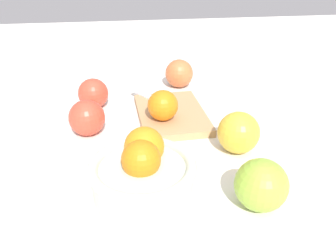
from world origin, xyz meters
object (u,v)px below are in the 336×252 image
object	(u,v)px
cutting_board	(171,114)
apple_front_left_2	(238,133)
bowl	(143,171)
apple_front_left	(261,185)
apple_front_right	(179,73)
knife	(158,100)
apple_back_right	(93,93)
apple_back_center	(87,118)
orange_on_board	(163,105)

from	to	relation	value
cutting_board	apple_front_left_2	distance (m)	0.19
bowl	apple_front_left	size ratio (longest dim) A/B	2.11
apple_front_right	apple_front_left_2	world-z (taller)	apple_front_left_2
knife	apple_front_right	size ratio (longest dim) A/B	1.76
cutting_board	apple_back_right	size ratio (longest dim) A/B	2.96
knife	apple_back_center	world-z (taller)	apple_back_center
apple_front_left	apple_back_right	size ratio (longest dim) A/B	1.11
apple_front_left	apple_back_right	xyz separation A→B (m)	(0.40, 0.27, -0.00)
apple_front_left	apple_front_left_2	distance (m)	0.16
apple_front_right	apple_back_right	distance (m)	0.25
knife	apple_front_left_2	world-z (taller)	apple_front_left_2
apple_back_right	apple_front_right	bearing A→B (deg)	-65.31
apple_back_center	apple_front_right	bearing A→B (deg)	-44.71
apple_front_right	apple_back_center	world-z (taller)	apple_front_right
knife	apple_front_left_2	xyz separation A→B (m)	(-0.22, -0.13, 0.02)
cutting_board	apple_back_right	bearing A→B (deg)	65.60
bowl	knife	xyz separation A→B (m)	(0.32, -0.06, -0.02)
orange_on_board	apple_front_left	size ratio (longest dim) A/B	0.82
orange_on_board	apple_front_left	world-z (taller)	orange_on_board
bowl	apple_back_center	bearing A→B (deg)	26.05
apple_front_left	cutting_board	bearing A→B (deg)	15.78
apple_front_left	apple_back_right	world-z (taller)	apple_front_left
bowl	apple_back_center	xyz separation A→B (m)	(0.21, 0.10, -0.00)
cutting_board	knife	xyz separation A→B (m)	(0.06, 0.02, 0.01)
bowl	apple_back_center	world-z (taller)	bowl
knife	apple_front_right	xyz separation A→B (m)	(0.13, -0.07, 0.02)
bowl	apple_front_right	size ratio (longest dim) A/B	2.20
orange_on_board	apple_front_right	distance (m)	0.24
cutting_board	apple_front_right	distance (m)	0.20
knife	cutting_board	bearing A→B (deg)	-157.77
cutting_board	apple_front_left_2	xyz separation A→B (m)	(-0.16, -0.11, 0.03)
apple_front_left	apple_front_left_2	bearing A→B (deg)	-6.15
bowl	apple_front_right	world-z (taller)	bowl
apple_back_center	apple_back_right	xyz separation A→B (m)	(0.13, -0.01, -0.00)
orange_on_board	knife	distance (m)	0.10
cutting_board	apple_front_left	distance (m)	0.33
cutting_board	knife	distance (m)	0.06
knife	apple_back_center	size ratio (longest dim) A/B	1.81
knife	apple_back_right	bearing A→B (deg)	81.21
cutting_board	apple_front_left_2	world-z (taller)	apple_front_left_2
knife	apple_front_left_2	bearing A→B (deg)	-149.02
orange_on_board	apple_back_center	distance (m)	0.16
apple_back_right	apple_back_center	bearing A→B (deg)	177.56
orange_on_board	apple_back_center	bearing A→B (deg)	94.32
cutting_board	apple_back_right	xyz separation A→B (m)	(0.08, 0.18, 0.03)
apple_front_right	apple_back_right	world-z (taller)	apple_front_right
apple_back_right	orange_on_board	bearing A→B (deg)	-127.59
apple_front_left_2	apple_front_right	bearing A→B (deg)	9.29
apple_front_right	apple_front_left	distance (m)	0.50
bowl	knife	size ratio (longest dim) A/B	1.25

